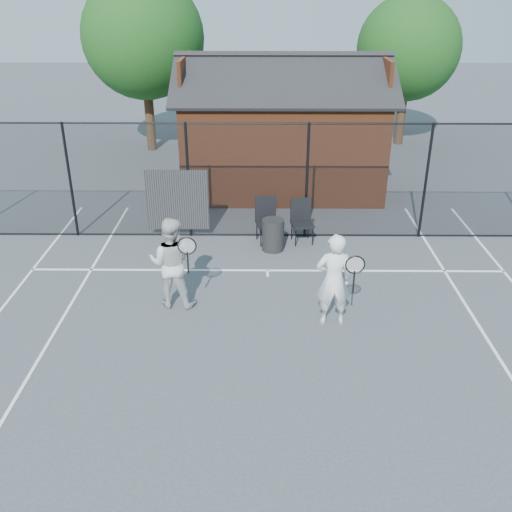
{
  "coord_description": "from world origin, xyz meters",
  "views": [
    {
      "loc": [
        -0.16,
        -8.78,
        6.09
      ],
      "look_at": [
        -0.25,
        1.51,
        1.1
      ],
      "focal_mm": 40.0,
      "sensor_mm": 36.0,
      "label": 1
    }
  ],
  "objects_px": {
    "player_front": "(334,280)",
    "chair_right": "(302,222)",
    "clubhouse": "(282,138)",
    "chair_left": "(268,222)",
    "player_back": "(172,262)",
    "waste_bin": "(273,235)"
  },
  "relations": [
    {
      "from": "clubhouse",
      "to": "chair_right",
      "type": "xyz_separation_m",
      "value": [
        0.4,
        -4.4,
        -1.06
      ]
    },
    {
      "from": "player_back",
      "to": "waste_bin",
      "type": "xyz_separation_m",
      "value": [
        2.1,
        2.68,
        -0.56
      ]
    },
    {
      "from": "chair_left",
      "to": "chair_right",
      "type": "distance_m",
      "value": 0.89
    },
    {
      "from": "clubhouse",
      "to": "player_front",
      "type": "height_order",
      "value": "clubhouse"
    },
    {
      "from": "player_front",
      "to": "waste_bin",
      "type": "relative_size",
      "value": 2.37
    },
    {
      "from": "chair_left",
      "to": "waste_bin",
      "type": "bearing_deg",
      "value": -86.73
    },
    {
      "from": "player_back",
      "to": "chair_right",
      "type": "height_order",
      "value": "player_back"
    },
    {
      "from": "player_front",
      "to": "player_back",
      "type": "relative_size",
      "value": 0.99
    },
    {
      "from": "player_front",
      "to": "player_back",
      "type": "distance_m",
      "value": 3.26
    },
    {
      "from": "player_front",
      "to": "chair_right",
      "type": "distance_m",
      "value": 3.85
    },
    {
      "from": "clubhouse",
      "to": "chair_left",
      "type": "xyz_separation_m",
      "value": [
        -0.49,
        -4.4,
        -1.04
      ]
    },
    {
      "from": "clubhouse",
      "to": "chair_left",
      "type": "relative_size",
      "value": 5.71
    },
    {
      "from": "clubhouse",
      "to": "player_back",
      "type": "xyz_separation_m",
      "value": [
        -2.46,
        -7.53,
        -0.64
      ]
    },
    {
      "from": "waste_bin",
      "to": "player_back",
      "type": "bearing_deg",
      "value": -128.12
    },
    {
      "from": "clubhouse",
      "to": "player_front",
      "type": "distance_m",
      "value": 8.27
    },
    {
      "from": "clubhouse",
      "to": "player_back",
      "type": "distance_m",
      "value": 7.94
    },
    {
      "from": "player_back",
      "to": "player_front",
      "type": "bearing_deg",
      "value": -12.22
    },
    {
      "from": "clubhouse",
      "to": "waste_bin",
      "type": "bearing_deg",
      "value": -94.18
    },
    {
      "from": "chair_right",
      "to": "waste_bin",
      "type": "relative_size",
      "value": 1.38
    },
    {
      "from": "player_back",
      "to": "chair_left",
      "type": "xyz_separation_m",
      "value": [
        1.97,
        3.13,
        -0.39
      ]
    },
    {
      "from": "chair_right",
      "to": "chair_left",
      "type": "bearing_deg",
      "value": 169.61
    },
    {
      "from": "clubhouse",
      "to": "player_back",
      "type": "bearing_deg",
      "value": -108.07
    }
  ]
}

